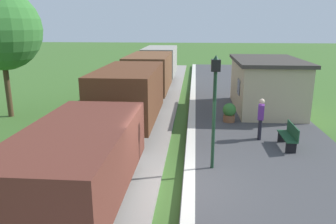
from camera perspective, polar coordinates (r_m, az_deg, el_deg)
ground_plane at (r=10.14m, az=1.31°, el=-13.61°), size 160.00×160.00×0.00m
platform_slab at (r=10.42m, az=19.65°, el=-12.93°), size 6.00×60.00×0.25m
platform_edge_stripe at (r=10.01m, az=3.66°, el=-12.40°), size 0.36×60.00×0.01m
track_ballast at (r=10.51m, az=-12.20°, el=-12.52°), size 3.80×60.00×0.12m
rail_near at (r=10.27m, az=-8.30°, el=-12.18°), size 0.07×60.00×0.14m
rail_far at (r=10.67m, az=-16.02°, el=-11.55°), size 0.07×60.00×0.14m
freight_train at (r=18.56m, az=-4.40°, el=4.93°), size 2.50×26.00×2.72m
station_hut at (r=18.90m, az=16.56°, el=4.64°), size 3.50×5.80×2.78m
bench_near_hut at (r=13.44m, az=20.21°, el=-3.86°), size 0.42×1.50×0.91m
bench_down_platform at (r=23.53m, az=13.56°, el=4.48°), size 0.42×1.50×0.91m
person_waiting at (r=13.88m, az=15.73°, el=-0.90°), size 0.32×0.42×1.71m
potted_planter at (r=16.18m, az=10.55°, el=-0.04°), size 0.64×0.64×0.92m
lamp_post_near at (r=10.36m, az=8.10°, el=3.43°), size 0.28×0.28×3.70m
tree_trackside_far at (r=19.22m, az=-27.00°, el=12.53°), size 4.12×4.12×6.62m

